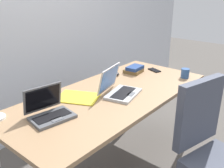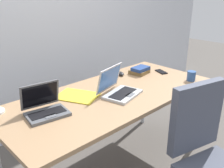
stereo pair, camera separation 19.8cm
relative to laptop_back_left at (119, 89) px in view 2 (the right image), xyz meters
The scene contains 10 objects.
ground_plane 0.79m from the laptop_back_left, 112.51° to the left, with size 12.00×12.00×0.00m, color #56514C.
wall_back 1.26m from the laptop_back_left, 91.17° to the left, with size 6.00×0.13×2.60m.
desk 0.12m from the laptop_back_left, 112.51° to the left, with size 1.80×0.80×0.74m.
laptop_back_left is the anchor object (origin of this frame).
laptop_center 0.59m from the laptop_back_left, 168.83° to the left, with size 0.30×0.26×0.20m.
computer_mouse 0.46m from the laptop_back_left, 42.50° to the left, with size 0.06×0.10×0.03m, color black.
cell_phone 0.71m from the laptop_back_left, ahead, with size 0.06×0.14×0.01m, color black.
book_stack 0.56m from the laptop_back_left, 23.00° to the left, with size 0.19×0.18×0.07m.
paper_folder_near_lamp 0.33m from the laptop_back_left, 142.62° to the left, with size 0.23×0.31×0.01m, color gold.
coffee_mug 0.74m from the laptop_back_left, 18.42° to the right, with size 0.11×0.08×0.09m.
Camera 2 is at (-1.28, -1.33, 1.54)m, focal length 40.38 mm.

